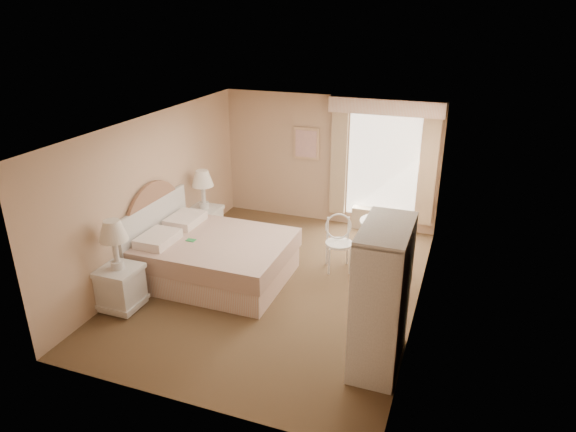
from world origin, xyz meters
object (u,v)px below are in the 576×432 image
at_px(round_table, 381,235).
at_px(armoire, 381,309).
at_px(nightstand_far, 205,215).
at_px(nightstand_near, 119,277).
at_px(bed, 208,255).
at_px(cafe_chair, 339,238).

height_order(round_table, armoire, armoire).
bearing_deg(nightstand_far, round_table, 3.67).
height_order(nightstand_near, armoire, armoire).
bearing_deg(nightstand_far, bed, -59.29).
xyz_separation_m(bed, nightstand_near, (-0.73, -1.24, 0.12)).
height_order(cafe_chair, armoire, armoire).
xyz_separation_m(nightstand_far, round_table, (3.17, 0.20, 0.01)).
bearing_deg(armoire, bed, 158.15).
xyz_separation_m(nightstand_far, cafe_chair, (2.57, -0.21, 0.04)).
bearing_deg(cafe_chair, armoire, -85.73).
xyz_separation_m(bed, nightstand_far, (-0.73, 1.23, 0.12)).
bearing_deg(round_table, armoire, -79.60).
height_order(nightstand_far, round_table, nightstand_far).
xyz_separation_m(bed, round_table, (2.45, 1.43, 0.12)).
bearing_deg(round_table, nightstand_far, -176.33).
bearing_deg(armoire, nightstand_far, 146.71).
relative_size(nightstand_near, cafe_chair, 1.45).
xyz_separation_m(nightstand_near, armoire, (3.65, 0.07, 0.24)).
bearing_deg(bed, nightstand_far, 120.71).
xyz_separation_m(nightstand_near, nightstand_far, (-0.00, 2.47, -0.01)).
bearing_deg(cafe_chair, round_table, 12.22).
height_order(bed, armoire, armoire).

